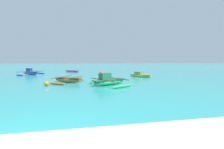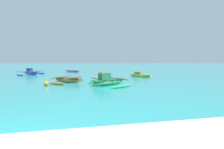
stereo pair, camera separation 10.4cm
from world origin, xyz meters
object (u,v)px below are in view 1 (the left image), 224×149
(moored_boat_3, at_px, (108,81))
(mooring_buoy_1, at_px, (47,83))
(moored_boat_4, at_px, (31,73))
(mooring_buoy_2, at_px, (102,73))
(moored_boat_1, at_px, (140,75))
(moored_boat_0, at_px, (68,80))
(moored_boat_2, at_px, (72,71))

(moored_boat_3, height_order, mooring_buoy_1, moored_boat_3)
(moored_boat_4, relative_size, mooring_buoy_1, 9.98)
(mooring_buoy_2, bearing_deg, moored_boat_1, -39.06)
(moored_boat_3, xyz_separation_m, mooring_buoy_2, (0.47, 8.95, -0.06))
(moored_boat_3, relative_size, mooring_buoy_1, 10.37)
(moored_boat_0, height_order, mooring_buoy_1, moored_boat_0)
(moored_boat_3, distance_m, moored_boat_4, 14.24)
(moored_boat_2, distance_m, mooring_buoy_1, 14.70)
(moored_boat_2, relative_size, moored_boat_3, 0.71)
(moored_boat_3, relative_size, mooring_buoy_2, 7.20)
(moored_boat_0, bearing_deg, mooring_buoy_2, 91.25)
(mooring_buoy_2, bearing_deg, mooring_buoy_1, -121.90)
(moored_boat_1, distance_m, moored_boat_4, 15.05)
(moored_boat_3, bearing_deg, moored_boat_0, 118.51)
(moored_boat_4, bearing_deg, moored_boat_1, 15.37)
(moored_boat_1, bearing_deg, moored_boat_4, -159.37)
(moored_boat_2, distance_m, moored_boat_3, 15.69)
(moored_boat_0, relative_size, moored_boat_4, 0.93)
(moored_boat_4, xyz_separation_m, mooring_buoy_2, (9.72, -1.88, -0.03))
(mooring_buoy_1, bearing_deg, moored_boat_3, -6.11)
(moored_boat_2, xyz_separation_m, moored_boat_4, (-5.33, -4.36, 0.14))
(moored_boat_2, bearing_deg, moored_boat_4, -107.56)
(moored_boat_0, relative_size, mooring_buoy_2, 6.47)
(mooring_buoy_2, bearing_deg, moored_boat_3, -93.04)
(moored_boat_1, relative_size, moored_boat_4, 0.69)
(moored_boat_0, bearing_deg, moored_boat_3, -2.21)
(moored_boat_3, bearing_deg, mooring_buoy_1, 145.15)
(moored_boat_1, xyz_separation_m, moored_boat_2, (-8.72, 9.76, -0.06))
(mooring_buoy_2, bearing_deg, moored_boat_4, 169.06)
(moored_boat_2, relative_size, mooring_buoy_1, 7.40)
(moored_boat_2, relative_size, mooring_buoy_2, 5.14)
(moored_boat_0, relative_size, mooring_buoy_1, 9.32)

